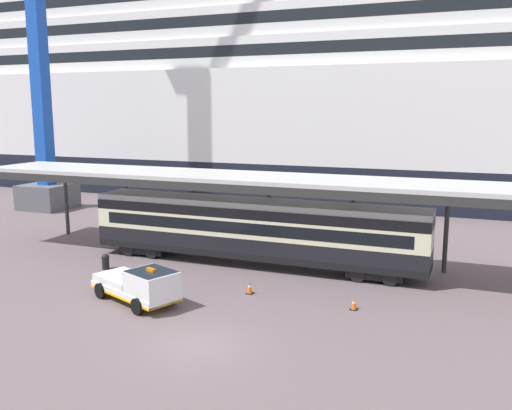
{
  "coord_description": "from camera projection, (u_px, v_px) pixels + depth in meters",
  "views": [
    {
      "loc": [
        10.19,
        -19.06,
        9.66
      ],
      "look_at": [
        -0.67,
        8.33,
        4.5
      ],
      "focal_mm": 38.54,
      "sensor_mm": 36.0,
      "label": 1
    }
  ],
  "objects": [
    {
      "name": "ground_plane",
      "position": [
        197.0,
        345.0,
        22.82
      ],
      "size": [
        400.0,
        400.0,
        0.0
      ],
      "primitive_type": "plane",
      "color": "#65575B"
    },
    {
      "name": "cruise_ship",
      "position": [
        237.0,
        78.0,
        68.2
      ],
      "size": [
        157.29,
        24.74,
        39.65
      ],
      "color": "black",
      "rests_on": "ground"
    },
    {
      "name": "platform_canopy",
      "position": [
        257.0,
        181.0,
        34.02
      ],
      "size": [
        39.19,
        5.2,
        5.58
      ],
      "color": "silver",
      "rests_on": "ground"
    },
    {
      "name": "train_carriage",
      "position": [
        254.0,
        229.0,
        34.12
      ],
      "size": [
        21.27,
        2.81,
        4.11
      ],
      "color": "black",
      "rests_on": "ground"
    },
    {
      "name": "service_truck",
      "position": [
        141.0,
        285.0,
        27.49
      ],
      "size": [
        5.58,
        3.84,
        2.02
      ],
      "color": "white",
      "rests_on": "ground"
    },
    {
      "name": "traffic_cone_near",
      "position": [
        354.0,
        304.0,
        26.75
      ],
      "size": [
        0.36,
        0.36,
        0.62
      ],
      "color": "black",
      "rests_on": "ground"
    },
    {
      "name": "traffic_cone_mid",
      "position": [
        250.0,
        287.0,
        29.05
      ],
      "size": [
        0.36,
        0.36,
        0.71
      ],
      "color": "black",
      "rests_on": "ground"
    },
    {
      "name": "dockside_crane",
      "position": [
        39.0,
        21.0,
        50.96
      ],
      "size": [
        11.02,
        4.4,
        55.66
      ],
      "color": "#595960",
      "rests_on": "ground"
    },
    {
      "name": "quay_bollard",
      "position": [
        105.0,
        261.0,
        33.51
      ],
      "size": [
        0.48,
        0.48,
        0.96
      ],
      "color": "black",
      "rests_on": "ground"
    }
  ]
}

